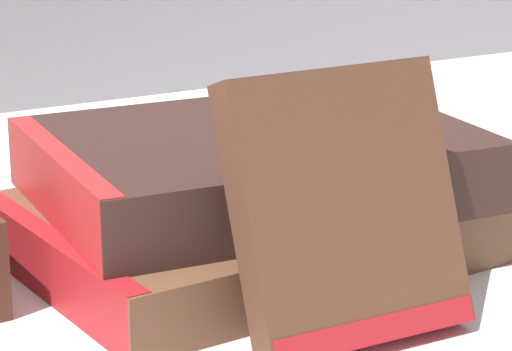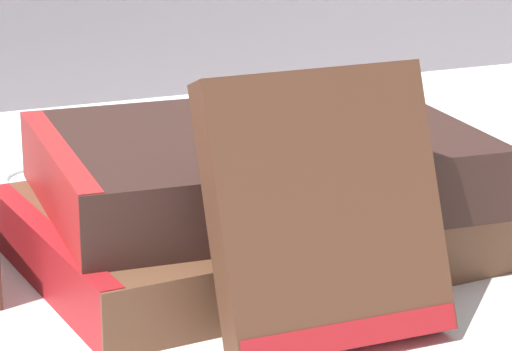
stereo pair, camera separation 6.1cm
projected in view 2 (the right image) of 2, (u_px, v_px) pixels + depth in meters
name	position (u px, v px, depth m)	size (l,w,h in m)	color
ground_plane	(199.00, 275.00, 0.64)	(3.00, 3.00, 0.00)	silver
book_flat_bottom	(253.00, 227.00, 0.66)	(0.27, 0.20, 0.03)	brown
book_flat_top	(247.00, 165.00, 0.65)	(0.24, 0.18, 0.04)	#331E19
book_leaning_front	(327.00, 220.00, 0.55)	(0.11, 0.06, 0.12)	#4C2D1E
pocket_watch	(352.00, 121.00, 0.65)	(0.05, 0.06, 0.01)	white
reading_glasses	(84.00, 169.00, 0.82)	(0.12, 0.07, 0.00)	#ADADB2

